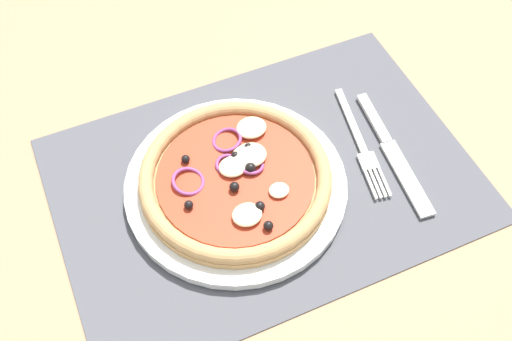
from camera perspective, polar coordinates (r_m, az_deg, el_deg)
The scene contains 6 objects.
ground_plane at distance 76.09cm, azimuth 0.80°, elevation -1.36°, with size 190.00×140.00×2.40cm, color #9E7A56.
placemat at distance 74.93cm, azimuth 0.81°, elevation -0.77°, with size 51.03×35.41×0.40cm, color #4C4C51.
plate at distance 73.68cm, azimuth -2.07°, elevation -1.13°, with size 27.05×27.05×1.23cm, color silver.
pizza at distance 72.29cm, azimuth -2.06°, elevation -0.33°, with size 23.22×23.22×2.60cm.
fork at distance 78.47cm, azimuth 10.01°, elevation 2.22°, with size 4.72×17.98×0.44cm.
knife at distance 78.60cm, azimuth 12.86°, elevation 1.61°, with size 3.69×20.06×0.62cm.
Camera 1 is at (17.80, 38.03, 62.26)cm, focal length 42.24 mm.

